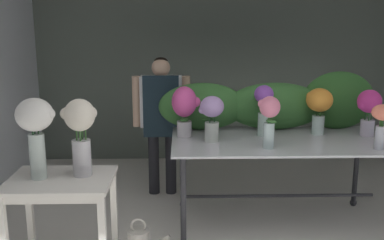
{
  "coord_description": "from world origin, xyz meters",
  "views": [
    {
      "loc": [
        -0.48,
        -1.99,
        1.87
      ],
      "look_at": [
        -0.4,
        1.37,
        1.13
      ],
      "focal_mm": 40.44,
      "sensor_mm": 36.0,
      "label": 1
    }
  ],
  "objects_px": {
    "vase_fuchsia_tulips": "(185,107)",
    "vase_sunset_freesia": "(319,105)",
    "vase_white_roses_tall": "(36,126)",
    "vase_cream_lisianthus_tall": "(80,131)",
    "vase_coral_peonies": "(382,121)",
    "vase_magenta_dahlias": "(369,108)",
    "side_table_white": "(61,191)",
    "vase_lilac_roses": "(212,115)",
    "florist": "(162,111)",
    "display_table_glass": "(280,151)",
    "vase_violet_ranunculus": "(263,105)",
    "vase_rosy_anemones": "(269,116)"
  },
  "relations": [
    {
      "from": "vase_fuchsia_tulips",
      "to": "vase_sunset_freesia",
      "type": "relative_size",
      "value": 1.06
    },
    {
      "from": "vase_white_roses_tall",
      "to": "vase_cream_lisianthus_tall",
      "type": "height_order",
      "value": "vase_white_roses_tall"
    },
    {
      "from": "vase_sunset_freesia",
      "to": "vase_white_roses_tall",
      "type": "height_order",
      "value": "vase_white_roses_tall"
    },
    {
      "from": "vase_coral_peonies",
      "to": "vase_sunset_freesia",
      "type": "height_order",
      "value": "vase_sunset_freesia"
    },
    {
      "from": "vase_magenta_dahlias",
      "to": "side_table_white",
      "type": "bearing_deg",
      "value": -161.99
    },
    {
      "from": "vase_fuchsia_tulips",
      "to": "vase_lilac_roses",
      "type": "height_order",
      "value": "vase_fuchsia_tulips"
    },
    {
      "from": "florist",
      "to": "vase_lilac_roses",
      "type": "xyz_separation_m",
      "value": [
        0.49,
        -0.88,
        0.14
      ]
    },
    {
      "from": "display_table_glass",
      "to": "vase_lilac_roses",
      "type": "bearing_deg",
      "value": -174.63
    },
    {
      "from": "display_table_glass",
      "to": "vase_magenta_dahlias",
      "type": "height_order",
      "value": "vase_magenta_dahlias"
    },
    {
      "from": "florist",
      "to": "vase_cream_lisianthus_tall",
      "type": "height_order",
      "value": "florist"
    },
    {
      "from": "side_table_white",
      "to": "vase_violet_ranunculus",
      "type": "height_order",
      "value": "vase_violet_ranunculus"
    },
    {
      "from": "vase_fuchsia_tulips",
      "to": "vase_rosy_anemones",
      "type": "height_order",
      "value": "vase_fuchsia_tulips"
    },
    {
      "from": "side_table_white",
      "to": "vase_fuchsia_tulips",
      "type": "bearing_deg",
      "value": 43.47
    },
    {
      "from": "vase_violet_ranunculus",
      "to": "vase_white_roses_tall",
      "type": "bearing_deg",
      "value": -154.2
    },
    {
      "from": "display_table_glass",
      "to": "side_table_white",
      "type": "xyz_separation_m",
      "value": [
        -1.82,
        -0.75,
        -0.07
      ]
    },
    {
      "from": "side_table_white",
      "to": "vase_rosy_anemones",
      "type": "xyz_separation_m",
      "value": [
        1.64,
        0.46,
        0.46
      ]
    },
    {
      "from": "display_table_glass",
      "to": "vase_white_roses_tall",
      "type": "distance_m",
      "value": 2.15
    },
    {
      "from": "vase_fuchsia_tulips",
      "to": "vase_rosy_anemones",
      "type": "distance_m",
      "value": 0.82
    },
    {
      "from": "vase_coral_peonies",
      "to": "vase_sunset_freesia",
      "type": "xyz_separation_m",
      "value": [
        -0.37,
        0.52,
        0.04
      ]
    },
    {
      "from": "vase_sunset_freesia",
      "to": "vase_white_roses_tall",
      "type": "bearing_deg",
      "value": -158.53
    },
    {
      "from": "side_table_white",
      "to": "vase_lilac_roses",
      "type": "distance_m",
      "value": 1.43
    },
    {
      "from": "vase_magenta_dahlias",
      "to": "vase_cream_lisianthus_tall",
      "type": "xyz_separation_m",
      "value": [
        -2.5,
        -0.8,
        -0.0
      ]
    },
    {
      "from": "vase_coral_peonies",
      "to": "vase_sunset_freesia",
      "type": "relative_size",
      "value": 0.86
    },
    {
      "from": "vase_coral_peonies",
      "to": "florist",
      "type": "bearing_deg",
      "value": 148.24
    },
    {
      "from": "side_table_white",
      "to": "vase_sunset_freesia",
      "type": "xyz_separation_m",
      "value": [
        2.2,
        0.93,
        0.47
      ]
    },
    {
      "from": "vase_rosy_anemones",
      "to": "vase_lilac_roses",
      "type": "relative_size",
      "value": 1.08
    },
    {
      "from": "vase_rosy_anemones",
      "to": "vase_coral_peonies",
      "type": "xyz_separation_m",
      "value": [
        0.93,
        -0.06,
        -0.03
      ]
    },
    {
      "from": "vase_cream_lisianthus_tall",
      "to": "display_table_glass",
      "type": "bearing_deg",
      "value": 22.55
    },
    {
      "from": "vase_rosy_anemones",
      "to": "vase_cream_lisianthus_tall",
      "type": "height_order",
      "value": "vase_cream_lisianthus_tall"
    },
    {
      "from": "display_table_glass",
      "to": "vase_sunset_freesia",
      "type": "bearing_deg",
      "value": 24.18
    },
    {
      "from": "vase_sunset_freesia",
      "to": "vase_cream_lisianthus_tall",
      "type": "distance_m",
      "value": 2.23
    },
    {
      "from": "display_table_glass",
      "to": "vase_coral_peonies",
      "type": "xyz_separation_m",
      "value": [
        0.75,
        -0.35,
        0.36
      ]
    },
    {
      "from": "vase_rosy_anemones",
      "to": "vase_sunset_freesia",
      "type": "distance_m",
      "value": 0.73
    },
    {
      "from": "vase_coral_peonies",
      "to": "vase_lilac_roses",
      "type": "distance_m",
      "value": 1.43
    },
    {
      "from": "florist",
      "to": "vase_white_roses_tall",
      "type": "height_order",
      "value": "florist"
    },
    {
      "from": "vase_rosy_anemones",
      "to": "vase_white_roses_tall",
      "type": "height_order",
      "value": "vase_white_roses_tall"
    },
    {
      "from": "display_table_glass",
      "to": "vase_fuchsia_tulips",
      "type": "xyz_separation_m",
      "value": [
        -0.88,
        0.13,
        0.39
      ]
    },
    {
      "from": "side_table_white",
      "to": "vase_fuchsia_tulips",
      "type": "xyz_separation_m",
      "value": [
        0.93,
        0.88,
        0.46
      ]
    },
    {
      "from": "vase_violet_ranunculus",
      "to": "vase_white_roses_tall",
      "type": "distance_m",
      "value": 2.02
    },
    {
      "from": "vase_violet_ranunculus",
      "to": "florist",
      "type": "bearing_deg",
      "value": 144.93
    },
    {
      "from": "display_table_glass",
      "to": "vase_white_roses_tall",
      "type": "height_order",
      "value": "vase_white_roses_tall"
    },
    {
      "from": "side_table_white",
      "to": "vase_rosy_anemones",
      "type": "height_order",
      "value": "vase_rosy_anemones"
    },
    {
      "from": "vase_fuchsia_tulips",
      "to": "vase_cream_lisianthus_tall",
      "type": "bearing_deg",
      "value": -133.44
    },
    {
      "from": "vase_lilac_roses",
      "to": "vase_white_roses_tall",
      "type": "height_order",
      "value": "vase_white_roses_tall"
    },
    {
      "from": "florist",
      "to": "display_table_glass",
      "type": "bearing_deg",
      "value": -35.85
    },
    {
      "from": "vase_rosy_anemones",
      "to": "vase_lilac_roses",
      "type": "height_order",
      "value": "vase_rosy_anemones"
    },
    {
      "from": "side_table_white",
      "to": "vase_rosy_anemones",
      "type": "relative_size",
      "value": 1.72
    },
    {
      "from": "side_table_white",
      "to": "vase_lilac_roses",
      "type": "xyz_separation_m",
      "value": [
        1.17,
        0.69,
        0.43
      ]
    },
    {
      "from": "side_table_white",
      "to": "vase_white_roses_tall",
      "type": "relative_size",
      "value": 1.28
    },
    {
      "from": "vase_rosy_anemones",
      "to": "vase_white_roses_tall",
      "type": "xyz_separation_m",
      "value": [
        -1.79,
        -0.46,
        0.03
      ]
    }
  ]
}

